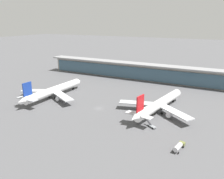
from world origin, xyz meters
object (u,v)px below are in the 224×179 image
at_px(service_truck_near_nose_yellow, 142,111).
at_px(airliner_left_stand, 53,91).
at_px(service_truck_mid_apron_olive, 179,146).
at_px(airliner_centre_stand, 159,104).
at_px(service_truck_under_wing_grey, 152,126).

bearing_deg(service_truck_near_nose_yellow, airliner_left_stand, -177.20).
distance_m(airliner_left_stand, service_truck_mid_apron_olive, 96.80).
distance_m(airliner_centre_stand, service_truck_under_wing_grey, 21.65).
bearing_deg(service_truck_mid_apron_olive, service_truck_under_wing_grey, 137.59).
xyz_separation_m(airliner_centre_stand, service_truck_near_nose_yellow, (-8.43, -4.54, -4.22)).
distance_m(airliner_left_stand, airliner_centre_stand, 73.82).
height_order(service_truck_under_wing_grey, service_truck_mid_apron_olive, service_truck_mid_apron_olive).
distance_m(airliner_left_stand, service_truck_near_nose_yellow, 65.21).
relative_size(airliner_left_stand, service_truck_under_wing_grey, 9.42).
distance_m(service_truck_under_wing_grey, service_truck_mid_apron_olive, 22.42).
height_order(airliner_left_stand, airliner_centre_stand, same).
xyz_separation_m(airliner_left_stand, airliner_centre_stand, (73.42, 7.71, 0.00)).
relative_size(service_truck_near_nose_yellow, service_truck_mid_apron_olive, 0.33).
relative_size(service_truck_near_nose_yellow, service_truck_under_wing_grey, 0.45).
height_order(airliner_left_stand, service_truck_mid_apron_olive, airliner_left_stand).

